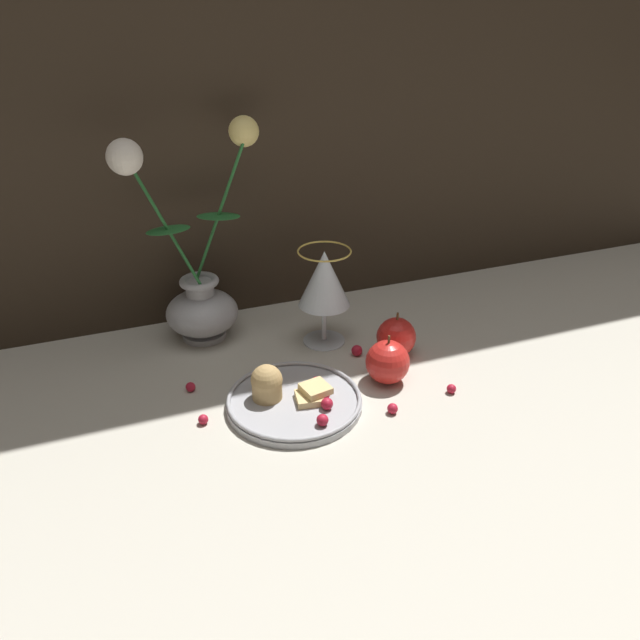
# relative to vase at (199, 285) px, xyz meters

# --- Properties ---
(ground_plane) EXTENTS (2.40, 2.40, 0.00)m
(ground_plane) POSITION_rel_vase_xyz_m (0.12, -0.17, -0.10)
(ground_plane) COLOR #B7B2A3
(ground_plane) RESTS_ON ground
(vase) EXTENTS (0.23, 0.12, 0.36)m
(vase) POSITION_rel_vase_xyz_m (0.00, 0.00, 0.00)
(vase) COLOR #A3A3A8
(vase) RESTS_ON ground_plane
(plate_with_pastries) EXTENTS (0.20, 0.20, 0.06)m
(plate_with_pastries) POSITION_rel_vase_xyz_m (0.08, -0.24, -0.08)
(plate_with_pastries) COLOR #A3A3A8
(plate_with_pastries) RESTS_ON ground_plane
(wine_glass) EXTENTS (0.09, 0.09, 0.16)m
(wine_glass) POSITION_rel_vase_xyz_m (0.19, -0.09, 0.01)
(wine_glass) COLOR silver
(wine_glass) RESTS_ON ground_plane
(apple_beside_vase) EXTENTS (0.07, 0.07, 0.08)m
(apple_beside_vase) POSITION_rel_vase_xyz_m (0.23, -0.23, -0.06)
(apple_beside_vase) COLOR red
(apple_beside_vase) RESTS_ON ground_plane
(apple_near_glass) EXTENTS (0.06, 0.06, 0.08)m
(apple_near_glass) POSITION_rel_vase_xyz_m (0.28, -0.17, -0.07)
(apple_near_glass) COLOR red
(apple_near_glass) RESTS_ON ground_plane
(berry_near_plate) EXTENTS (0.01, 0.01, 0.01)m
(berry_near_plate) POSITION_rel_vase_xyz_m (-0.05, -0.24, -0.09)
(berry_near_plate) COLOR #AD192D
(berry_near_plate) RESTS_ON ground_plane
(berry_front_center) EXTENTS (0.01, 0.01, 0.01)m
(berry_front_center) POSITION_rel_vase_xyz_m (0.31, -0.30, -0.09)
(berry_front_center) COLOR #AD192D
(berry_front_center) RESTS_ON ground_plane
(berry_by_glass_stem) EXTENTS (0.01, 0.01, 0.01)m
(berry_by_glass_stem) POSITION_rel_vase_xyz_m (-0.05, -0.15, -0.09)
(berry_by_glass_stem) COLOR #AD192D
(berry_by_glass_stem) RESTS_ON ground_plane
(berry_under_candlestick) EXTENTS (0.02, 0.02, 0.02)m
(berry_under_candlestick) POSITION_rel_vase_xyz_m (0.21, -0.31, -0.09)
(berry_under_candlestick) COLOR #AD192D
(berry_under_candlestick) RESTS_ON ground_plane
(berry_far_right) EXTENTS (0.02, 0.02, 0.02)m
(berry_far_right) POSITION_rel_vase_xyz_m (0.22, -0.15, -0.09)
(berry_far_right) COLOR #AD192D
(berry_far_right) RESTS_ON ground_plane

